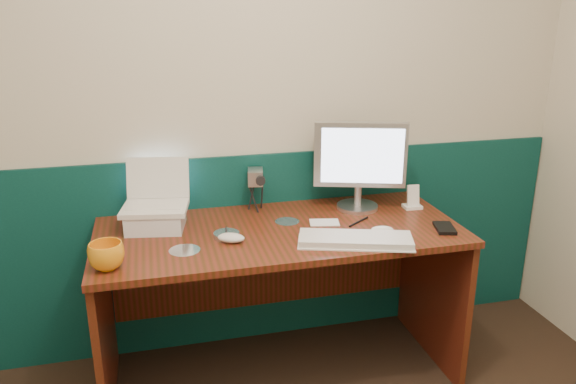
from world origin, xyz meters
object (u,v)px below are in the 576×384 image
object	(u,v)px
camcorder	(256,189)
laptop	(153,185)
desk	(280,304)
keyboard	(355,240)
monitor	(359,165)
mug	(106,256)

from	to	relation	value
camcorder	laptop	bearing A→B (deg)	-154.32
desk	keyboard	distance (m)	0.53
monitor	camcorder	world-z (taller)	monitor
keyboard	mug	bearing A→B (deg)	-162.43
camcorder	monitor	bearing A→B (deg)	-0.84
keyboard	camcorder	world-z (taller)	camcorder
laptop	monitor	size ratio (longest dim) A/B	0.64
desk	mug	bearing A→B (deg)	-162.30
laptop	mug	distance (m)	0.44
laptop	camcorder	bearing A→B (deg)	25.30
camcorder	desk	bearing A→B (deg)	-67.64
laptop	camcorder	distance (m)	0.50
monitor	camcorder	xyz separation A→B (m)	(-0.48, 0.10, -0.11)
keyboard	laptop	bearing A→B (deg)	172.86
monitor	keyboard	xyz separation A→B (m)	(-0.16, -0.40, -0.20)
desk	laptop	distance (m)	0.79
monitor	desk	bearing A→B (deg)	-140.80
monitor	laptop	bearing A→B (deg)	-160.40
desk	camcorder	world-z (taller)	camcorder
keyboard	mug	xyz separation A→B (m)	(-0.98, 0.00, 0.04)
laptop	camcorder	size ratio (longest dim) A/B	1.31
desk	monitor	xyz separation A→B (m)	(0.43, 0.17, 0.59)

